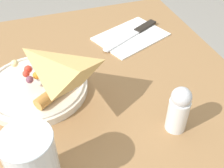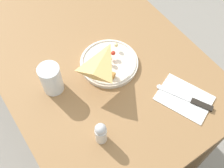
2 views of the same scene
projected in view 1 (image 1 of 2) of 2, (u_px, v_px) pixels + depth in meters
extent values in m
cube|color=brown|center=(142.00, 98.00, 1.15)|extent=(0.06, 0.06, 0.75)
cylinder|color=silver|center=(36.00, 88.00, 0.59)|extent=(0.21, 0.21, 0.02)
torus|color=silver|center=(36.00, 84.00, 0.58)|extent=(0.20, 0.20, 0.01)
pyramid|color=#E0B266|center=(30.00, 78.00, 0.58)|extent=(0.16, 0.18, 0.02)
cylinder|color=#C68942|center=(55.00, 92.00, 0.55)|extent=(0.09, 0.07, 0.02)
sphere|color=#EFDB93|center=(15.00, 63.00, 0.59)|extent=(0.02, 0.02, 0.02)
sphere|color=#7A4256|center=(38.00, 76.00, 0.56)|extent=(0.01, 0.01, 0.01)
sphere|color=#7A4256|center=(30.00, 80.00, 0.55)|extent=(0.02, 0.02, 0.02)
sphere|color=red|center=(28.00, 69.00, 0.58)|extent=(0.02, 0.02, 0.02)
sphere|color=red|center=(26.00, 74.00, 0.57)|extent=(0.01, 0.01, 0.01)
sphere|color=orange|center=(37.00, 75.00, 0.56)|extent=(0.02, 0.02, 0.02)
cylinder|color=white|center=(33.00, 163.00, 0.39)|extent=(0.07, 0.07, 0.11)
cylinder|color=white|center=(34.00, 167.00, 0.40)|extent=(0.06, 0.06, 0.09)
torus|color=white|center=(25.00, 139.00, 0.36)|extent=(0.07, 0.07, 0.00)
cube|color=white|center=(131.00, 36.00, 0.75)|extent=(0.21, 0.18, 0.00)
cube|color=black|center=(145.00, 26.00, 0.78)|extent=(0.08, 0.05, 0.01)
cube|color=silver|center=(122.00, 41.00, 0.72)|extent=(0.12, 0.07, 0.00)
ellipsoid|color=silver|center=(107.00, 50.00, 0.69)|extent=(0.03, 0.02, 0.00)
cylinder|color=silver|center=(177.00, 115.00, 0.49)|extent=(0.04, 0.04, 0.07)
sphere|color=silver|center=(181.00, 97.00, 0.47)|extent=(0.04, 0.04, 0.04)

